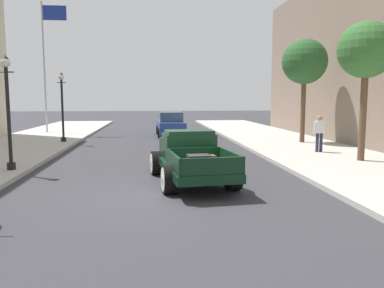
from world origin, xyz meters
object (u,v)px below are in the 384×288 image
(car_background_blue, at_px, (171,125))
(pedestrian_sidewalk_right, at_px, (320,131))
(street_lamp_near, at_px, (8,104))
(street_tree_second, at_px, (305,62))
(flagpole, at_px, (47,53))
(street_tree_nearest, at_px, (366,51))
(street_lamp_far, at_px, (62,102))
(hotrod_truck_dark_green, at_px, (189,157))

(car_background_blue, distance_m, pedestrian_sidewalk_right, 11.55)
(street_lamp_near, bearing_deg, pedestrian_sidewalk_right, 14.24)
(car_background_blue, distance_m, street_tree_second, 9.84)
(street_lamp_near, xyz_separation_m, flagpole, (-2.51, 15.02, 3.39))
(car_background_blue, height_order, street_tree_nearest, street_tree_nearest)
(car_background_blue, xyz_separation_m, flagpole, (-8.58, 2.21, 5.00))
(flagpole, relative_size, street_tree_nearest, 1.72)
(street_lamp_far, relative_size, street_tree_nearest, 0.72)
(flagpole, relative_size, street_tree_second, 1.62)
(car_background_blue, distance_m, street_tree_nearest, 14.43)
(street_lamp_far, bearing_deg, hotrod_truck_dark_green, -59.14)
(street_lamp_near, xyz_separation_m, street_lamp_far, (-0.16, 8.62, 0.00))
(pedestrian_sidewalk_right, height_order, street_tree_nearest, street_tree_nearest)
(car_background_blue, distance_m, street_lamp_far, 7.68)
(hotrod_truck_dark_green, relative_size, pedestrian_sidewalk_right, 3.07)
(hotrod_truck_dark_green, relative_size, street_tree_nearest, 0.95)
(street_lamp_near, relative_size, flagpole, 0.42)
(pedestrian_sidewalk_right, relative_size, flagpole, 0.18)
(pedestrian_sidewalk_right, xyz_separation_m, street_lamp_near, (-12.34, -3.13, 1.30))
(street_lamp_near, height_order, street_tree_nearest, street_tree_nearest)
(street_tree_nearest, bearing_deg, street_tree_second, 88.57)
(hotrod_truck_dark_green, xyz_separation_m, car_background_blue, (0.09, 14.46, 0.01))
(hotrod_truck_dark_green, xyz_separation_m, street_tree_second, (7.15, 8.72, 3.77))
(street_tree_nearest, height_order, street_tree_second, street_tree_second)
(pedestrian_sidewalk_right, bearing_deg, car_background_blue, 122.97)
(street_tree_nearest, bearing_deg, street_lamp_far, 148.76)
(pedestrian_sidewalk_right, relative_size, street_lamp_near, 0.43)
(hotrod_truck_dark_green, distance_m, street_lamp_far, 12.06)
(car_background_blue, xyz_separation_m, pedestrian_sidewalk_right, (6.28, -9.68, 0.32))
(hotrod_truck_dark_green, relative_size, car_background_blue, 1.17)
(hotrod_truck_dark_green, height_order, car_background_blue, car_background_blue)
(pedestrian_sidewalk_right, distance_m, street_tree_second, 5.28)
(hotrod_truck_dark_green, xyz_separation_m, street_lamp_near, (-5.97, 1.65, 1.63))
(pedestrian_sidewalk_right, relative_size, street_tree_nearest, 0.31)
(street_lamp_near, bearing_deg, street_tree_second, 28.33)
(street_tree_nearest, bearing_deg, flagpole, 137.12)
(pedestrian_sidewalk_right, bearing_deg, hotrod_truck_dark_green, -143.15)
(hotrod_truck_dark_green, xyz_separation_m, flagpole, (-8.48, 16.67, 5.02))
(flagpole, xyz_separation_m, street_tree_nearest, (15.47, -14.37, -1.42))
(car_background_blue, bearing_deg, hotrod_truck_dark_green, -90.37)
(hotrod_truck_dark_green, relative_size, street_lamp_far, 1.32)
(street_lamp_far, distance_m, street_tree_nearest, 15.47)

